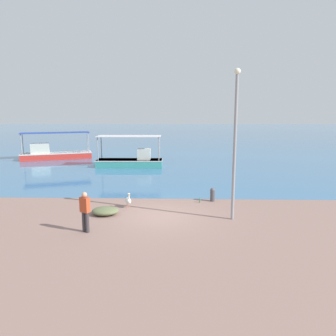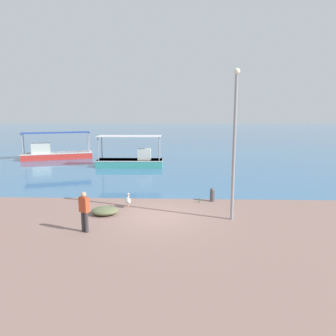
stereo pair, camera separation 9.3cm
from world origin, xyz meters
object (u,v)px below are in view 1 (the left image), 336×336
at_px(fisherman_standing, 85,211).
at_px(net_pile, 105,211).
at_px(fishing_boat_far_left, 54,153).
at_px(pelican, 128,200).
at_px(mooring_bollard, 213,194).
at_px(fishing_boat_outer, 132,160).
at_px(lamp_post, 235,138).
at_px(glass_bottle, 200,201).

height_order(fisherman_standing, net_pile, fisherman_standing).
relative_size(fishing_boat_far_left, net_pile, 5.44).
height_order(pelican, mooring_bollard, pelican).
height_order(fishing_boat_outer, net_pile, fishing_boat_outer).
height_order(fishing_boat_far_left, lamp_post, lamp_post).
distance_m(fisherman_standing, net_pile, 2.38).
bearing_deg(fisherman_standing, net_pile, 82.26).
bearing_deg(net_pile, mooring_bollard, 24.66).
relative_size(fishing_boat_far_left, mooring_bollard, 9.31).
height_order(fishing_boat_outer, pelican, fishing_boat_outer).
relative_size(pelican, lamp_post, 0.12).
relative_size(lamp_post, fisherman_standing, 3.96).
distance_m(pelican, mooring_bollard, 4.63).
height_order(mooring_bollard, net_pile, mooring_bollard).
height_order(fisherman_standing, glass_bottle, fisherman_standing).
bearing_deg(lamp_post, net_pile, 175.43).
xyz_separation_m(mooring_bollard, fisherman_standing, (-5.67, -4.71, 0.51)).
bearing_deg(glass_bottle, fishing_boat_outer, 115.68).
bearing_deg(fisherman_standing, mooring_bollard, 39.72).
relative_size(fishing_boat_outer, net_pile, 4.48).
xyz_separation_m(fishing_boat_outer, fisherman_standing, (0.26, -15.30, 0.31)).
height_order(fishing_boat_far_left, fishing_boat_outer, fishing_boat_outer).
distance_m(mooring_bollard, net_pile, 5.90).
relative_size(mooring_bollard, net_pile, 0.58).
xyz_separation_m(fishing_boat_far_left, net_pile, (8.97, -17.17, -0.45)).
relative_size(mooring_bollard, fisherman_standing, 0.44).
bearing_deg(mooring_bollard, fishing_boat_far_left, 134.26).
distance_m(lamp_post, glass_bottle, 4.67).
relative_size(pelican, net_pile, 0.63).
bearing_deg(net_pile, fishing_boat_far_left, 117.59).
bearing_deg(pelican, net_pile, -128.56).
xyz_separation_m(lamp_post, glass_bottle, (-1.31, 2.67, -3.61)).
relative_size(pelican, mooring_bollard, 1.07).
bearing_deg(fishing_boat_far_left, fishing_boat_outer, -26.11).
bearing_deg(fisherman_standing, lamp_post, 15.78).
relative_size(fishing_boat_far_left, glass_bottle, 25.71).
xyz_separation_m(lamp_post, fisherman_standing, (-6.27, -1.77, -2.81)).
height_order(net_pile, glass_bottle, net_pile).
bearing_deg(fishing_boat_outer, mooring_bollard, -60.75).
distance_m(fishing_boat_far_left, pelican, 18.82).
relative_size(fishing_boat_outer, glass_bottle, 21.18).
xyz_separation_m(fishing_boat_far_left, mooring_bollard, (14.33, -14.71, -0.23)).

